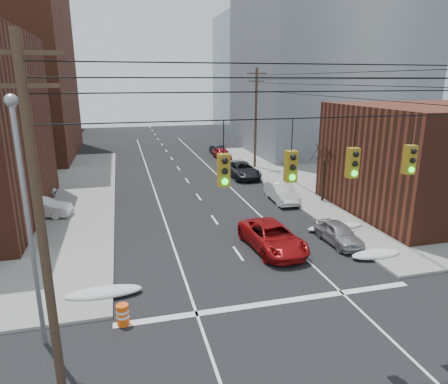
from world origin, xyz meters
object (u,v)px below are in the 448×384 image
red_pickup (272,237)px  lot_car_b (27,190)px  parked_car_b (281,192)px  parked_car_d (245,169)px  parked_car_f (219,150)px  lot_car_a (42,208)px  parked_car_c (242,170)px  construction_barrel (123,315)px  lot_car_d (12,182)px  parked_car_e (222,153)px  parked_car_a (338,233)px

red_pickup → lot_car_b: bearing=132.5°
parked_car_b → parked_car_d: bearing=92.3°
parked_car_f → lot_car_a: size_ratio=0.93×
red_pickup → parked_car_f: size_ratio=1.43×
parked_car_c → construction_barrel: (-12.33, -23.38, -0.32)m
red_pickup → construction_barrel: size_ratio=6.17×
lot_car_d → construction_barrel: size_ratio=4.17×
parked_car_d → construction_barrel: bearing=-124.5°
parked_car_e → construction_barrel: (-12.81, -33.83, -0.23)m
lot_car_a → lot_car_d: 9.85m
parked_car_d → red_pickup: bearing=-109.4°
lot_car_d → parked_car_e: bearing=-75.8°
parked_car_b → parked_car_e: parked_car_b is taller
parked_car_e → parked_car_a: bearing=-92.3°
parked_car_a → parked_car_c: size_ratio=0.70×
red_pickup → parked_car_f: red_pickup is taller
lot_car_d → parked_car_b: bearing=-122.6°
construction_barrel → parked_car_b: bearing=48.2°
parked_car_a → lot_car_d: 29.04m
parked_car_b → parked_car_c: parked_car_c is taller
lot_car_b → lot_car_d: 3.81m
parked_car_c → lot_car_d: (-21.77, 0.51, 0.01)m
parked_car_e → red_pickup: bearing=-100.9°
parked_car_a → construction_barrel: (-12.97, -5.42, -0.20)m
red_pickup → parked_car_c: (3.62, 17.79, 0.01)m
parked_car_e → parked_car_f: size_ratio=1.05×
red_pickup → construction_barrel: red_pickup is taller
parked_car_a → construction_barrel: size_ratio=4.35×
parked_car_f → parked_car_a: bearing=-97.8°
parked_car_b → parked_car_d: (0.00, 10.19, -0.15)m
parked_car_b → parked_car_f: bearing=92.3°
parked_car_c → lot_car_b: (-19.86, -2.78, 0.04)m
parked_car_c → parked_car_f: 12.90m
red_pickup → lot_car_d: (-18.15, 18.29, 0.02)m
parked_car_c → parked_car_f: size_ratio=1.44×
parked_car_e → parked_car_d: bearing=-91.6°
parked_car_a → parked_car_d: bearing=88.1°
parked_car_a → parked_car_d: size_ratio=0.92×
red_pickup → parked_car_b: 9.90m
parked_car_c → parked_car_e: (0.48, 10.45, -0.08)m
parked_car_d → parked_car_f: parked_car_f is taller
parked_car_c → red_pickup: bearing=-103.9°
parked_car_f → parked_car_e: bearing=-101.6°
parked_car_f → lot_car_b: size_ratio=0.82×
parked_car_a → lot_car_a: lot_car_a is taller
parked_car_e → lot_car_b: bearing=-149.6°
parked_car_a → construction_barrel: bearing=-159.2°
parked_car_f → lot_car_d: bearing=-158.9°
parked_car_a → parked_car_e: (-0.16, 28.41, 0.03)m
lot_car_b → lot_car_d: lot_car_b is taller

